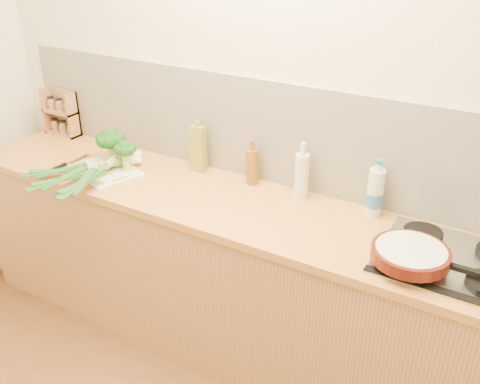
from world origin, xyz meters
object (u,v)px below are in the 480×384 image
Objects in this scene: chopping_board at (106,170)px; skillet at (411,254)px; gas_hob at (453,260)px; spice_rack at (63,115)px; chefs_knife at (63,166)px.

skillet is (1.67, -0.07, 0.06)m from chopping_board.
gas_hob is 1.29× the size of skillet.
chopping_board is 0.84× the size of skillet.
spice_rack is (-0.63, 0.30, 0.12)m from chopping_board.
chefs_knife is 1.03× the size of spice_rack.
gas_hob is at bearing -5.77° from spice_rack.
gas_hob is 0.19m from skillet.
gas_hob is 1.53× the size of chopping_board.
chopping_board is at bearing 177.66° from skillet.
chefs_knife reaches higher than chopping_board.
gas_hob is 2.46m from spice_rack.
gas_hob is at bearing 4.51° from chefs_knife.
spice_rack is at bearing 135.86° from chefs_knife.
skillet is at bearing -138.78° from gas_hob.
chopping_board is 1.68m from skillet.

